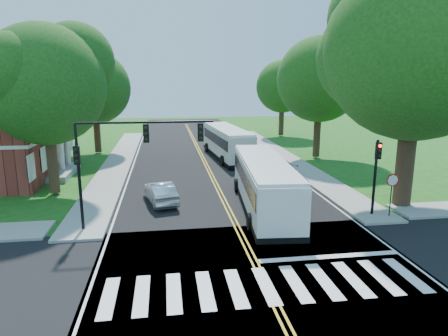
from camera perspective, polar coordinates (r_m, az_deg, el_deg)
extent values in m
plane|color=#1B4E13|center=(16.84, 5.60, -15.56)|extent=(140.00, 140.00, 0.00)
cube|color=black|center=(33.54, -1.82, -1.05)|extent=(14.00, 96.00, 0.01)
cube|color=black|center=(16.83, 5.60, -15.54)|extent=(60.00, 12.00, 0.01)
cube|color=gold|center=(37.41, -2.53, 0.40)|extent=(0.36, 70.00, 0.01)
cube|color=silver|center=(37.35, -12.96, 0.06)|extent=(0.12, 70.00, 0.01)
cube|color=silver|center=(38.68, 7.54, 0.71)|extent=(0.12, 70.00, 0.01)
cube|color=silver|center=(16.40, 6.03, -16.32)|extent=(12.60, 3.00, 0.01)
cube|color=silver|center=(19.24, 14.81, -12.13)|extent=(6.60, 0.40, 0.01)
cube|color=gray|center=(40.41, -14.77, 0.99)|extent=(2.60, 40.00, 0.15)
cube|color=gray|center=(41.91, 8.40, 1.69)|extent=(2.60, 40.00, 0.15)
cylinder|color=#342414|center=(27.21, 24.51, 1.35)|extent=(1.10, 1.10, 6.00)
sphere|color=#2C651E|center=(26.84, 25.82, 15.11)|extent=(10.80, 10.80, 10.80)
cylinder|color=#342414|center=(29.90, -23.35, 1.21)|extent=(0.70, 0.70, 4.80)
sphere|color=#2C651E|center=(29.42, -24.21, 10.80)|extent=(8.00, 8.00, 8.00)
cylinder|color=#342414|center=(45.31, -17.68, 4.96)|extent=(0.70, 0.70, 4.40)
sphere|color=#2C651E|center=(44.97, -18.08, 10.86)|extent=(7.60, 7.60, 7.60)
cylinder|color=#342414|center=(41.62, 13.15, 5.01)|extent=(0.70, 0.70, 5.00)
sphere|color=#2C651E|center=(41.28, 13.52, 12.22)|extent=(8.40, 8.40, 8.40)
cylinder|color=#342414|center=(57.02, 8.20, 6.89)|extent=(0.70, 0.70, 4.40)
sphere|color=#2C651E|center=(56.75, 8.34, 11.45)|extent=(7.20, 7.20, 7.20)
cube|color=silver|center=(35.62, -22.61, 5.97)|extent=(1.40, 6.00, 0.45)
cube|color=gray|center=(36.27, -22.06, -0.54)|extent=(1.80, 6.00, 0.50)
cylinder|color=silver|center=(33.82, -23.16, 1.67)|extent=(0.50, 0.50, 4.20)
cylinder|color=silver|center=(35.92, -22.30, 2.33)|extent=(0.50, 0.50, 4.20)
cylinder|color=silver|center=(38.03, -21.54, 2.92)|extent=(0.50, 0.50, 4.20)
cylinder|color=black|center=(22.04, -19.88, -2.56)|extent=(0.16, 0.16, 4.60)
cube|color=black|center=(21.53, -20.29, 1.71)|extent=(0.30, 0.22, 0.95)
sphere|color=black|center=(21.35, -20.42, 2.43)|extent=(0.18, 0.18, 0.18)
cylinder|color=black|center=(21.01, -11.11, 6.42)|extent=(7.00, 0.12, 0.12)
cube|color=black|center=(20.92, -11.06, 4.88)|extent=(0.30, 0.22, 0.95)
cube|color=black|center=(20.98, -3.38, 5.12)|extent=(0.30, 0.22, 0.95)
cylinder|color=black|center=(24.68, 20.74, -1.28)|extent=(0.16, 0.16, 4.40)
cube|color=black|center=(24.24, 21.20, 2.31)|extent=(0.30, 0.22, 0.95)
sphere|color=#FF0A05|center=(24.07, 21.42, 2.95)|extent=(0.18, 0.18, 0.18)
cylinder|color=black|center=(24.94, 22.71, -3.93)|extent=(0.06, 0.06, 2.20)
cylinder|color=#A50A07|center=(24.65, 22.95, -1.61)|extent=(0.76, 0.04, 0.76)
cube|color=silver|center=(24.75, 5.74, -2.35)|extent=(3.55, 11.98, 2.75)
cube|color=black|center=(24.63, 5.77, -1.23)|extent=(3.55, 11.16, 0.95)
cube|color=black|center=(30.41, 3.97, 1.18)|extent=(2.45, 0.31, 1.60)
cube|color=orange|center=(30.24, 3.99, 2.85)|extent=(1.70, 0.24, 0.32)
cube|color=black|center=(25.10, 5.68, -5.05)|extent=(3.60, 12.09, 0.30)
cube|color=silver|center=(24.42, 5.82, 0.89)|extent=(3.47, 11.62, 0.22)
cylinder|color=black|center=(28.96, 7.01, -2.36)|extent=(0.40, 0.98, 0.96)
cylinder|color=black|center=(28.61, 1.87, -2.46)|extent=(0.40, 0.98, 0.96)
cylinder|color=black|center=(21.97, 10.57, -7.40)|extent=(0.40, 0.98, 0.96)
cylinder|color=black|center=(21.49, 3.77, -7.66)|extent=(0.40, 0.98, 0.96)
cube|color=silver|center=(40.70, 0.42, 3.62)|extent=(3.59, 11.98, 2.75)
cube|color=black|center=(40.62, 0.42, 4.32)|extent=(3.58, 11.17, 0.95)
cube|color=black|center=(46.38, -1.36, 5.17)|extent=(2.45, 0.32, 1.60)
cube|color=orange|center=(46.28, -1.37, 6.28)|extent=(1.70, 0.25, 0.32)
cube|color=black|center=(40.90, 0.42, 1.94)|extent=(3.65, 12.09, 0.30)
cube|color=silver|center=(40.50, 0.42, 5.62)|extent=(3.51, 11.63, 0.22)
cylinder|color=black|center=(44.92, 0.83, 3.09)|extent=(0.40, 0.98, 0.96)
cylinder|color=black|center=(44.35, -2.43, 2.96)|extent=(0.40, 0.98, 0.96)
cylinder|color=black|center=(37.81, 3.65, 1.26)|extent=(0.40, 0.98, 0.96)
cylinder|color=black|center=(37.14, -0.19, 1.07)|extent=(0.40, 0.98, 0.96)
imported|color=silver|center=(26.28, -9.06, -3.48)|extent=(2.39, 4.49, 1.41)
imported|color=#B7B8BE|center=(30.10, 8.56, -1.44)|extent=(2.61, 5.02, 1.35)
imported|color=black|center=(33.94, 7.90, 0.12)|extent=(2.11, 4.54, 1.28)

